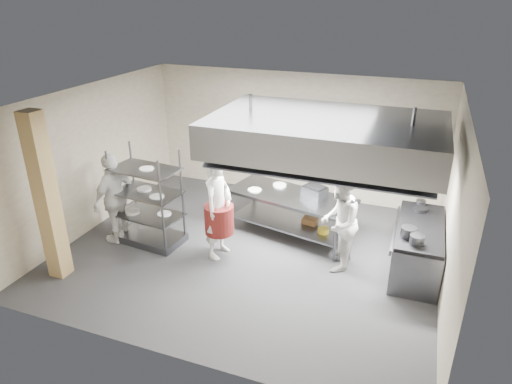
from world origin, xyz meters
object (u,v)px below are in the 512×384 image
at_px(island, 291,215).
at_px(chef_head, 218,208).
at_px(cooking_range, 417,249).
at_px(griddle, 315,192).
at_px(chef_plating, 115,198).
at_px(pass_rack, 147,198).
at_px(chef_line, 339,222).
at_px(stockpot, 409,232).

height_order(island, chef_head, chef_head).
distance_m(cooking_range, griddle, 2.20).
xyz_separation_m(chef_plating, griddle, (3.67, 1.48, 0.09)).
bearing_deg(cooking_range, island, 169.95).
bearing_deg(pass_rack, chef_head, 6.53).
height_order(pass_rack, chef_plating, pass_rack).
xyz_separation_m(pass_rack, cooking_range, (5.09, 0.82, -0.55)).
xyz_separation_m(chef_line, stockpot, (1.19, -0.09, 0.07)).
distance_m(chef_head, griddle, 2.00).
bearing_deg(island, griddle, 19.16).
relative_size(island, chef_head, 1.30).
xyz_separation_m(pass_rack, griddle, (3.03, 1.32, 0.04)).
bearing_deg(chef_line, pass_rack, -84.07).
height_order(chef_head, griddle, chef_head).
xyz_separation_m(chef_head, stockpot, (3.38, 0.29, 0.01)).
xyz_separation_m(cooking_range, chef_line, (-1.38, -0.42, 0.50)).
distance_m(chef_line, chef_plating, 4.39).
bearing_deg(chef_plating, griddle, 119.44).
distance_m(pass_rack, chef_plating, 0.67).
distance_m(pass_rack, cooking_range, 5.18).
bearing_deg(island, stockpot, -10.13).
xyz_separation_m(cooking_range, stockpot, (-0.20, -0.51, 0.57)).
bearing_deg(pass_rack, stockpot, 9.34).
relative_size(chef_plating, stockpot, 7.11).
bearing_deg(chef_line, chef_head, -80.47).
bearing_deg(chef_head, griddle, -43.74).
height_order(island, cooking_range, island).
height_order(chef_plating, stockpot, chef_plating).
bearing_deg(island, pass_rack, -141.63).
bearing_deg(griddle, island, -149.03).
bearing_deg(chef_head, chef_plating, 100.64).
bearing_deg(chef_line, cooking_range, 106.69).
relative_size(island, chef_line, 1.39).
relative_size(island, stockpot, 9.80).
bearing_deg(island, chef_line, -25.06).
bearing_deg(chef_plating, chef_head, 102.37).
bearing_deg(griddle, chef_head, -115.46).
bearing_deg(chef_line, island, -127.43).
distance_m(chef_plating, griddle, 3.96).
bearing_deg(griddle, pass_rack, -132.48).
height_order(island, griddle, griddle).
bearing_deg(chef_line, stockpot, 85.56).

